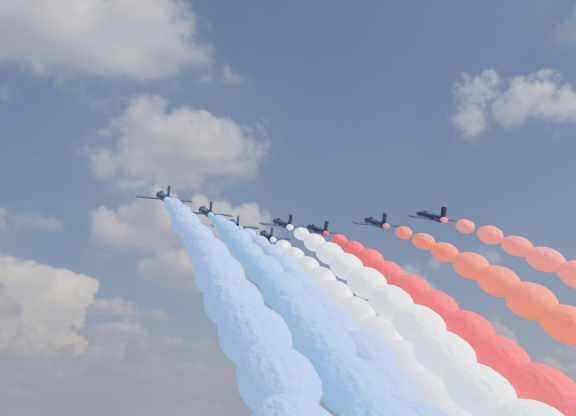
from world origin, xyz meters
name	(u,v)px	position (x,y,z in m)	size (l,w,h in m)	color
jet_0	(164,197)	(-25.44, -4.01, 88.65)	(9.63, 12.92, 2.85)	black
trail_0	(225,311)	(-25.44, -59.57, 61.26)	(7.35, 108.21, 58.36)	#275EFF
jet_1	(206,212)	(-16.32, 4.08, 88.65)	(9.63, 12.92, 2.85)	black
trail_1	(288,323)	(-16.32, -51.49, 61.26)	(7.35, 108.21, 58.36)	blue
jet_2	(234,225)	(-8.81, 12.76, 88.65)	(9.63, 12.92, 2.85)	black
trail_2	(325,332)	(-8.81, -42.81, 61.26)	(7.35, 108.21, 58.36)	#2C62FA
jet_3	(283,224)	(0.39, 9.11, 88.65)	(9.63, 12.92, 2.85)	black
trail_3	(402,332)	(0.39, -46.46, 61.26)	(7.35, 108.21, 58.36)	white
jet_4	(267,236)	(0.09, 20.53, 88.65)	(9.63, 12.92, 2.85)	black
trail_4	(367,340)	(0.09, -35.04, 61.26)	(7.35, 108.21, 58.36)	white
jet_5	(318,230)	(8.85, 12.08, 88.65)	(9.63, 12.92, 2.85)	black
trail_5	(451,336)	(8.85, -43.48, 61.26)	(7.35, 108.21, 58.36)	red
jet_6	(376,223)	(18.12, 2.93, 88.65)	(9.63, 12.92, 2.85)	black
trail_6	(552,331)	(18.12, -52.63, 61.26)	(7.35, 108.21, 58.36)	red
jet_7	(431,217)	(26.69, -4.73, 88.65)	(9.63, 12.92, 2.85)	black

